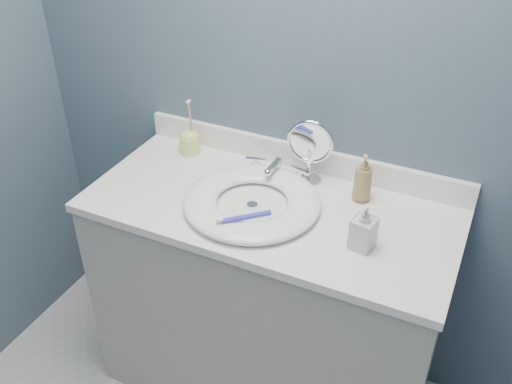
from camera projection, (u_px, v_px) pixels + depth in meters
The scene contains 12 objects.
back_wall at pixel (305, 83), 1.89m from camera, with size 2.20×0.02×2.40m, color #465669.
vanity_cabinet at pixel (268, 305), 2.12m from camera, with size 1.20×0.55×0.85m, color #ABA59C.
countertop at pixel (270, 209), 1.87m from camera, with size 1.22×0.57×0.03m, color white.
backsplash at pixel (300, 157), 2.04m from camera, with size 1.22×0.02×0.09m, color white.
basin at pixel (252, 201), 1.85m from camera, with size 0.45×0.45×0.04m, color white, non-canonical shape.
drain at pixel (252, 205), 1.86m from camera, with size 0.04×0.04×0.01m, color silver.
faucet at pixel (277, 170), 1.99m from camera, with size 0.25×0.13×0.07m.
makeup_mirror at pixel (310, 149), 1.91m from camera, with size 0.16×0.09×0.24m.
soap_bottle_amber at pixel (363, 178), 1.85m from camera, with size 0.06×0.06×0.17m, color olive.
soap_bottle_clear at pixel (364, 227), 1.65m from camera, with size 0.07×0.07×0.15m, color #BCBDC0.
toothbrush_holder at pixel (189, 141), 2.12m from camera, with size 0.08×0.08×0.22m.
toothbrush_lying at pixel (244, 217), 1.74m from camera, with size 0.14×0.13×0.02m.
Camera 1 is at (0.61, -0.42, 1.96)m, focal length 40.00 mm.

